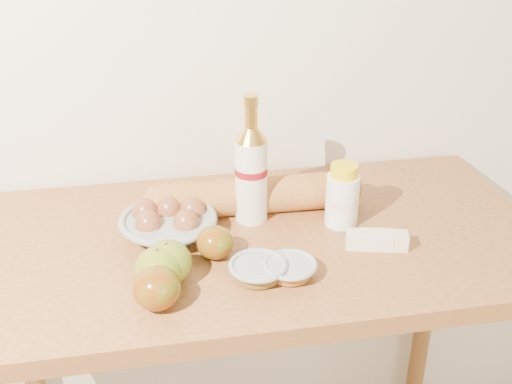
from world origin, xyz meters
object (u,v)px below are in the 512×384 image
(table, at_px, (253,285))
(bourbon_bottle, at_px, (251,171))
(cream_bottle, at_px, (342,197))
(egg_bowl, at_px, (168,223))
(baguette, at_px, (254,195))

(table, bearing_deg, bourbon_bottle, 83.22)
(bourbon_bottle, xyz_separation_m, cream_bottle, (0.18, -0.05, -0.05))
(cream_bottle, distance_m, egg_bowl, 0.37)
(table, height_order, egg_bowl, egg_bowl)
(table, distance_m, egg_bowl, 0.23)
(cream_bottle, bearing_deg, baguette, 160.28)
(table, height_order, baguette, baguette)
(table, xyz_separation_m, bourbon_bottle, (0.01, 0.07, 0.24))
(bourbon_bottle, distance_m, baguette, 0.08)
(egg_bowl, bearing_deg, bourbon_bottle, 11.16)
(baguette, bearing_deg, egg_bowl, -159.86)
(table, relative_size, bourbon_bottle, 4.27)
(table, relative_size, egg_bowl, 5.32)
(egg_bowl, relative_size, baguette, 0.46)
(table, bearing_deg, egg_bowl, 167.46)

